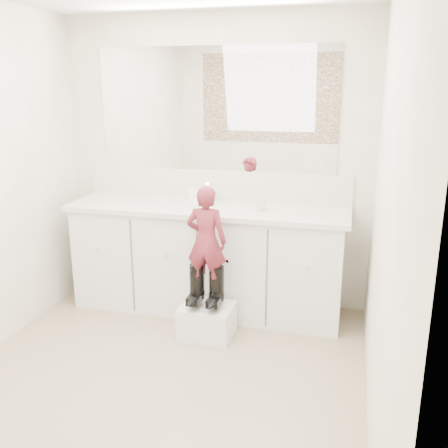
# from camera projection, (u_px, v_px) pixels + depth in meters

# --- Properties ---
(floor) EXTENTS (3.00, 3.00, 0.00)m
(floor) POSITION_uv_depth(u_px,v_px,m) (153.00, 389.00, 3.13)
(floor) COLOR #8D795C
(floor) RESTS_ON ground
(wall_back) EXTENTS (2.60, 0.00, 2.60)m
(wall_back) POSITION_uv_depth(u_px,v_px,m) (216.00, 163.00, 4.20)
(wall_back) COLOR beige
(wall_back) RESTS_ON floor
(wall_right) EXTENTS (0.00, 3.00, 3.00)m
(wall_right) POSITION_uv_depth(u_px,v_px,m) (386.00, 218.00, 2.49)
(wall_right) COLOR beige
(wall_right) RESTS_ON floor
(vanity_cabinet) EXTENTS (2.20, 0.55, 0.85)m
(vanity_cabinet) POSITION_uv_depth(u_px,v_px,m) (207.00, 261.00, 4.15)
(vanity_cabinet) COLOR silver
(vanity_cabinet) RESTS_ON floor
(countertop) EXTENTS (2.28, 0.58, 0.04)m
(countertop) POSITION_uv_depth(u_px,v_px,m) (206.00, 209.00, 4.02)
(countertop) COLOR beige
(countertop) RESTS_ON vanity_cabinet
(backsplash) EXTENTS (2.28, 0.03, 0.25)m
(backsplash) POSITION_uv_depth(u_px,v_px,m) (215.00, 185.00, 4.24)
(backsplash) COLOR beige
(backsplash) RESTS_ON countertop
(mirror) EXTENTS (2.00, 0.02, 1.00)m
(mirror) POSITION_uv_depth(u_px,v_px,m) (215.00, 110.00, 4.07)
(mirror) COLOR white
(mirror) RESTS_ON wall_back
(faucet) EXTENTS (0.08, 0.08, 0.10)m
(faucet) POSITION_uv_depth(u_px,v_px,m) (212.00, 196.00, 4.15)
(faucet) COLOR silver
(faucet) RESTS_ON countertop
(cup) EXTENTS (0.14, 0.14, 0.10)m
(cup) POSITION_uv_depth(u_px,v_px,m) (261.00, 205.00, 3.88)
(cup) COLOR beige
(cup) RESTS_ON countertop
(soap_bottle) EXTENTS (0.10, 0.10, 0.19)m
(soap_bottle) POSITION_uv_depth(u_px,v_px,m) (195.00, 195.00, 4.03)
(soap_bottle) COLOR white
(soap_bottle) RESTS_ON countertop
(step_stool) EXTENTS (0.39, 0.33, 0.25)m
(step_stool) POSITION_uv_depth(u_px,v_px,m) (207.00, 321.00, 3.76)
(step_stool) COLOR silver
(step_stool) RESTS_ON floor
(boot_left) EXTENTS (0.12, 0.22, 0.32)m
(boot_left) POSITION_uv_depth(u_px,v_px,m) (197.00, 285.00, 3.70)
(boot_left) COLOR black
(boot_left) RESTS_ON step_stool
(boot_right) EXTENTS (0.12, 0.22, 0.32)m
(boot_right) POSITION_uv_depth(u_px,v_px,m) (217.00, 287.00, 3.66)
(boot_right) COLOR black
(boot_right) RESTS_ON step_stool
(toddler) EXTENTS (0.30, 0.20, 0.81)m
(toddler) POSITION_uv_depth(u_px,v_px,m) (206.00, 241.00, 3.59)
(toddler) COLOR #AA344C
(toddler) RESTS_ON step_stool
(toothbrush) EXTENTS (0.14, 0.02, 0.06)m
(toothbrush) POSITION_uv_depth(u_px,v_px,m) (216.00, 223.00, 3.53)
(toothbrush) COLOR pink
(toothbrush) RESTS_ON toddler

